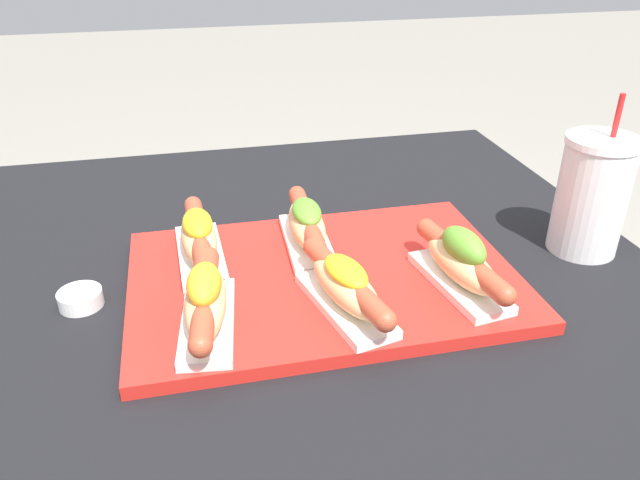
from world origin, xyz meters
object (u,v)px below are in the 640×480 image
Objects in this scene: hot_dog_0 at (206,301)px; hot_dog_3 at (199,238)px; hot_dog_1 at (346,286)px; hot_dog_4 at (307,225)px; drink_cup at (592,195)px; serving_tray at (323,279)px; hot_dog_2 at (462,262)px; sauce_bowl at (80,298)px.

hot_dog_3 is at bearing 89.69° from hot_dog_0.
hot_dog_4 reaches higher than hot_dog_1.
serving_tray is at bearing -178.40° from drink_cup.
drink_cup is (0.40, 0.01, 0.08)m from serving_tray.
hot_dog_1 is 0.87× the size of drink_cup.
hot_dog_2 is 0.99× the size of hot_dog_3.
hot_dog_3 is 0.89× the size of drink_cup.
sauce_bowl is 0.24× the size of drink_cup.
serving_tray is 2.52× the size of hot_dog_1.
hot_dog_3 reaches higher than sauce_bowl.
hot_dog_0 is at bearing -170.24° from drink_cup.
hot_dog_0 is 0.22m from hot_dog_4.
serving_tray is 0.09m from hot_dog_4.
drink_cup is at bearing 19.25° from hot_dog_2.
serving_tray is 2.19× the size of drink_cup.
hot_dog_0 reaches higher than sauce_bowl.
hot_dog_3 is (-0.32, 0.15, -0.00)m from hot_dog_2.
hot_dog_0 is 0.16m from hot_dog_3.
serving_tray is 2.49× the size of hot_dog_2.
hot_dog_2 is at bearing -24.32° from hot_dog_3.
hot_dog_3 is 1.00× the size of hot_dog_4.
hot_dog_3 is 0.15m from hot_dog_4.
hot_dog_0 is at bearing -151.98° from serving_tray.
hot_dog_2 is (0.32, 0.01, 0.00)m from hot_dog_0.
serving_tray is 2.46× the size of hot_dog_4.
hot_dog_2 is (0.16, 0.02, 0.00)m from hot_dog_1.
sauce_bowl is (-0.31, -0.06, -0.04)m from hot_dog_4.
hot_dog_2 is 0.35m from hot_dog_3.
sauce_bowl is 0.72m from drink_cup.
hot_dog_0 is 0.19m from sauce_bowl.
hot_dog_1 is at bearing -0.98° from hot_dog_0.
sauce_bowl is at bearing 169.32° from hot_dog_2.
hot_dog_1 is 0.23m from hot_dog_3.
hot_dog_0 reaches higher than hot_dog_1.
hot_dog_3 reaches higher than hot_dog_1.
serving_tray is 0.18m from hot_dog_3.
serving_tray is at bearing 156.86° from hot_dog_2.
hot_dog_2 is at bearing -23.14° from serving_tray.
hot_dog_4 is at bearing 46.88° from hot_dog_0.
drink_cup is (0.40, -0.07, 0.04)m from hot_dog_4.
hot_dog_2 reaches higher than hot_dog_1.
drink_cup reaches higher than hot_dog_2.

